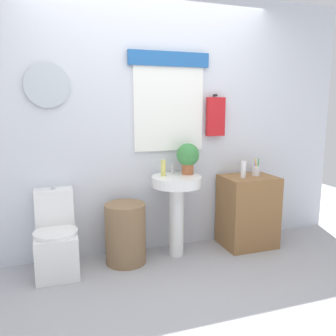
# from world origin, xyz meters

# --- Properties ---
(ground_plane) EXTENTS (8.00, 8.00, 0.00)m
(ground_plane) POSITION_xyz_m (0.00, 0.00, 0.00)
(ground_plane) COLOR #A3A3A8
(back_wall) EXTENTS (4.40, 0.18, 2.60)m
(back_wall) POSITION_xyz_m (0.00, 1.15, 1.31)
(back_wall) COLOR silver
(back_wall) RESTS_ON ground_plane
(toilet) EXTENTS (0.38, 0.51, 0.76)m
(toilet) POSITION_xyz_m (-0.96, 0.89, 0.28)
(toilet) COLOR white
(toilet) RESTS_ON ground_plane
(laundry_hamper) EXTENTS (0.39, 0.39, 0.58)m
(laundry_hamper) POSITION_xyz_m (-0.33, 0.85, 0.29)
(laundry_hamper) COLOR #846647
(laundry_hamper) RESTS_ON ground_plane
(pedestal_sink) EXTENTS (0.49, 0.49, 0.81)m
(pedestal_sink) POSITION_xyz_m (0.19, 0.85, 0.60)
(pedestal_sink) COLOR white
(pedestal_sink) RESTS_ON ground_plane
(faucet) EXTENTS (0.03, 0.03, 0.10)m
(faucet) POSITION_xyz_m (0.19, 0.97, 0.86)
(faucet) COLOR silver
(faucet) RESTS_ON pedestal_sink
(wooden_cabinet) EXTENTS (0.55, 0.44, 0.76)m
(wooden_cabinet) POSITION_xyz_m (1.00, 0.85, 0.38)
(wooden_cabinet) COLOR olive
(wooden_cabinet) RESTS_ON ground_plane
(soap_bottle) EXTENTS (0.05, 0.05, 0.16)m
(soap_bottle) POSITION_xyz_m (0.07, 0.90, 0.89)
(soap_bottle) COLOR #DBD166
(soap_bottle) RESTS_ON pedestal_sink
(potted_plant) EXTENTS (0.23, 0.23, 0.31)m
(potted_plant) POSITION_xyz_m (0.33, 0.91, 1.00)
(potted_plant) COLOR #AD5B38
(potted_plant) RESTS_ON pedestal_sink
(lotion_bottle) EXTENTS (0.05, 0.05, 0.17)m
(lotion_bottle) POSITION_xyz_m (0.90, 0.81, 0.85)
(lotion_bottle) COLOR white
(lotion_bottle) RESTS_ON wooden_cabinet
(toothbrush_cup) EXTENTS (0.08, 0.08, 0.19)m
(toothbrush_cup) POSITION_xyz_m (1.09, 0.87, 0.81)
(toothbrush_cup) COLOR silver
(toothbrush_cup) RESTS_ON wooden_cabinet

